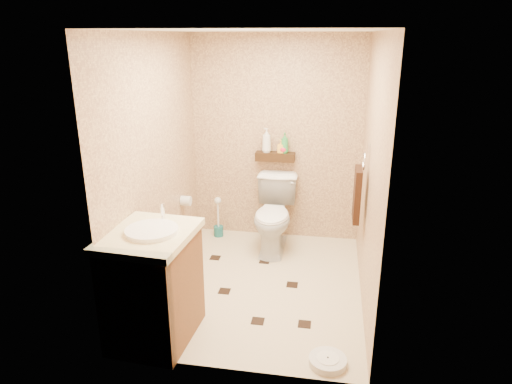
# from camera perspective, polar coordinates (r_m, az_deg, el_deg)

# --- Properties ---
(ground) EXTENTS (2.50, 2.50, 0.00)m
(ground) POSITION_cam_1_polar(r_m,az_deg,el_deg) (4.66, 0.36, -11.45)
(ground) COLOR #CBB495
(ground) RESTS_ON ground
(wall_back) EXTENTS (2.00, 0.04, 2.40)m
(wall_back) POSITION_cam_1_polar(r_m,az_deg,el_deg) (5.38, 2.55, 6.51)
(wall_back) COLOR tan
(wall_back) RESTS_ON ground
(wall_front) EXTENTS (2.00, 0.04, 2.40)m
(wall_front) POSITION_cam_1_polar(r_m,az_deg,el_deg) (3.02, -3.42, -3.63)
(wall_front) COLOR tan
(wall_front) RESTS_ON ground
(wall_left) EXTENTS (0.04, 2.50, 2.40)m
(wall_left) POSITION_cam_1_polar(r_m,az_deg,el_deg) (4.45, -12.45, 3.40)
(wall_left) COLOR tan
(wall_left) RESTS_ON ground
(wall_right) EXTENTS (0.04, 2.50, 2.40)m
(wall_right) POSITION_cam_1_polar(r_m,az_deg,el_deg) (4.15, 14.17, 2.14)
(wall_right) COLOR tan
(wall_right) RESTS_ON ground
(ceiling) EXTENTS (2.00, 2.50, 0.02)m
(ceiling) POSITION_cam_1_polar(r_m,az_deg,el_deg) (4.02, 0.44, 19.54)
(ceiling) COLOR silver
(ceiling) RESTS_ON wall_back
(wall_shelf) EXTENTS (0.46, 0.14, 0.10)m
(wall_shelf) POSITION_cam_1_polar(r_m,az_deg,el_deg) (5.35, 2.41, 4.44)
(wall_shelf) COLOR #341D0E
(wall_shelf) RESTS_ON wall_back
(floor_accents) EXTENTS (1.18, 1.22, 0.01)m
(floor_accents) POSITION_cam_1_polar(r_m,az_deg,el_deg) (4.60, 0.26, -11.83)
(floor_accents) COLOR black
(floor_accents) RESTS_ON ground
(toilet) EXTENTS (0.48, 0.82, 0.83)m
(toilet) POSITION_cam_1_polar(r_m,az_deg,el_deg) (5.21, 2.26, -2.93)
(toilet) COLOR white
(toilet) RESTS_ON ground
(vanity) EXTENTS (0.68, 0.81, 1.08)m
(vanity) POSITION_cam_1_polar(r_m,az_deg,el_deg) (3.80, -12.70, -11.18)
(vanity) COLOR brown
(vanity) RESTS_ON ground
(bathroom_scale) EXTENTS (0.33, 0.33, 0.06)m
(bathroom_scale) POSITION_cam_1_polar(r_m,az_deg,el_deg) (3.72, 8.95, -20.13)
(bathroom_scale) COLOR silver
(bathroom_scale) RESTS_ON ground
(toilet_brush) EXTENTS (0.12, 0.12, 0.51)m
(toilet_brush) POSITION_cam_1_polar(r_m,az_deg,el_deg) (5.65, -4.73, -3.82)
(toilet_brush) COLOR #185E61
(toilet_brush) RESTS_ON ground
(towel_ring) EXTENTS (0.12, 0.30, 0.76)m
(towel_ring) POSITION_cam_1_polar(r_m,az_deg,el_deg) (4.46, 12.59, -0.01)
(towel_ring) COLOR silver
(towel_ring) RESTS_ON wall_right
(toilet_paper) EXTENTS (0.12, 0.11, 0.12)m
(toilet_paper) POSITION_cam_1_polar(r_m,az_deg,el_deg) (5.19, -8.75, -1.08)
(toilet_paper) COLOR silver
(toilet_paper) RESTS_ON wall_left
(bottle_a) EXTENTS (0.15, 0.15, 0.28)m
(bottle_a) POSITION_cam_1_polar(r_m,az_deg,el_deg) (5.32, 1.34, 6.49)
(bottle_a) COLOR silver
(bottle_a) RESTS_ON wall_shelf
(bottle_b) EXTENTS (0.09, 0.09, 0.15)m
(bottle_b) POSITION_cam_1_polar(r_m,az_deg,el_deg) (5.31, 3.18, 5.73)
(bottle_b) COLOR yellow
(bottle_b) RESTS_ON wall_shelf
(bottle_c) EXTENTS (0.10, 0.10, 0.13)m
(bottle_c) POSITION_cam_1_polar(r_m,az_deg,el_deg) (5.31, 3.48, 5.59)
(bottle_c) COLOR #F31C3D
(bottle_c) RESTS_ON wall_shelf
(bottle_d) EXTENTS (0.10, 0.10, 0.23)m
(bottle_d) POSITION_cam_1_polar(r_m,az_deg,el_deg) (5.30, 3.60, 6.14)
(bottle_d) COLOR #2E8C40
(bottle_d) RESTS_ON wall_shelf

